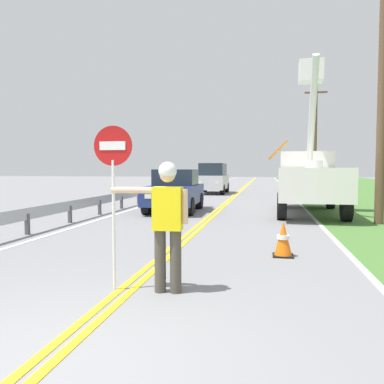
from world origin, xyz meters
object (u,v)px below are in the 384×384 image
stop_sign_paddle (113,170)px  utility_bucket_truck (309,176)px  utility_pole_near (383,74)px  oncoming_suv_second (213,178)px  utility_pole_mid (315,135)px  flagger_worker (167,218)px  oncoming_sedan_nearest (175,191)px  traffic_cone_lead (283,239)px

stop_sign_paddle → utility_bucket_truck: 11.53m
stop_sign_paddle → utility_pole_near: (5.60, 7.86, 2.90)m
oncoming_suv_second → utility_pole_mid: bearing=41.4°
stop_sign_paddle → oncoming_suv_second: stop_sign_paddle is taller
utility_pole_mid → flagger_worker: bearing=-100.5°
oncoming_suv_second → oncoming_sedan_nearest: bearing=-89.9°
traffic_cone_lead → oncoming_suv_second: bearing=101.6°
oncoming_sedan_nearest → oncoming_suv_second: 11.82m
oncoming_suv_second → stop_sign_paddle: bearing=-86.1°
utility_pole_near → oncoming_sedan_nearest: bearing=161.3°
stop_sign_paddle → oncoming_suv_second: size_ratio=0.51×
utility_pole_near → utility_pole_mid: utility_pole_near is taller
flagger_worker → oncoming_sedan_nearest: size_ratio=0.44×
stop_sign_paddle → traffic_cone_lead: bearing=47.1°
oncoming_sedan_nearest → utility_pole_mid: utility_pole_mid is taller
utility_bucket_truck → oncoming_sedan_nearest: 5.35m
flagger_worker → stop_sign_paddle: bearing=-177.5°
stop_sign_paddle → oncoming_suv_second: bearing=93.9°
oncoming_sedan_nearest → oncoming_suv_second: bearing=90.1°
utility_pole_near → utility_pole_mid: (0.48, 20.92, -0.14)m
stop_sign_paddle → flagger_worker: bearing=2.5°
stop_sign_paddle → traffic_cone_lead: (2.46, 2.65, -1.37)m
oncoming_sedan_nearest → oncoming_suv_second: (-0.02, 11.82, 0.23)m
oncoming_suv_second → utility_pole_mid: utility_pole_mid is taller
oncoming_suv_second → traffic_cone_lead: 19.85m
flagger_worker → utility_pole_near: utility_pole_near is taller
utility_pole_mid → traffic_cone_lead: 26.71m
utility_bucket_truck → utility_pole_mid: utility_pole_mid is taller
utility_bucket_truck → traffic_cone_lead: bearing=-99.1°
utility_bucket_truck → oncoming_sedan_nearest: bearing=-173.3°
oncoming_sedan_nearest → stop_sign_paddle: bearing=-81.7°
oncoming_sedan_nearest → utility_pole_near: (7.10, -2.40, 3.78)m
stop_sign_paddle → utility_bucket_truck: (3.78, 10.89, -0.28)m
utility_bucket_truck → oncoming_sedan_nearest: size_ratio=1.66×
oncoming_sedan_nearest → utility_pole_near: bearing=-18.7°
utility_bucket_truck → oncoming_suv_second: (-5.30, 11.19, -0.37)m
oncoming_sedan_nearest → utility_pole_near: 8.39m
traffic_cone_lead → stop_sign_paddle: bearing=-132.9°
utility_bucket_truck → oncoming_sedan_nearest: utility_bucket_truck is taller
utility_bucket_truck → oncoming_suv_second: size_ratio=1.49×
flagger_worker → utility_pole_near: size_ratio=0.21×
utility_bucket_truck → traffic_cone_lead: (-1.32, -8.24, -1.09)m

